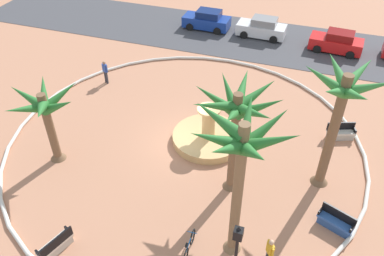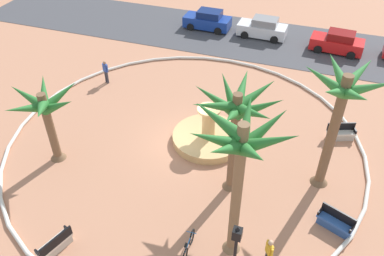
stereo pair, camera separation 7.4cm
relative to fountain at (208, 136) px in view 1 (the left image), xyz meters
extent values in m
plane|color=tan|center=(-1.21, -0.54, -0.32)|extent=(80.00, 80.00, 0.00)
torus|color=silver|center=(-1.21, -0.54, -0.22)|extent=(20.04, 20.04, 0.20)
cube|color=#424247|center=(-1.21, 13.88, -0.31)|extent=(48.00, 8.00, 0.03)
cylinder|color=tan|center=(0.00, 0.00, -0.10)|extent=(4.08, 4.08, 0.45)
cylinder|color=#236093|center=(0.00, 0.00, -0.13)|extent=(3.59, 3.59, 0.34)
cylinder|color=tan|center=(0.00, 0.00, 0.98)|extent=(0.73, 0.73, 1.71)
cylinder|color=#E0B370|center=(0.00, 0.00, 1.90)|extent=(1.31, 1.31, 0.12)
cylinder|color=brown|center=(-7.29, -4.06, 1.76)|extent=(0.44, 0.44, 4.16)
cone|color=brown|center=(-7.29, -4.06, -0.07)|extent=(0.84, 0.84, 0.50)
cone|color=#28702D|center=(-6.42, -4.08, 3.37)|extent=(2.03, 0.61, 1.43)
cone|color=#28702D|center=(-6.79, -3.30, 3.42)|extent=(1.60, 2.01, 1.34)
cone|color=#28702D|center=(-7.78, -3.30, 3.42)|extent=(1.57, 2.02, 1.35)
cone|color=#28702D|center=(-8.21, -4.00, 3.46)|extent=(2.09, 0.70, 1.27)
cone|color=#28702D|center=(-7.66, -4.90, 3.46)|extent=(1.33, 2.11, 1.28)
cone|color=#28702D|center=(-6.78, -4.86, 3.56)|extent=(1.58, 2.05, 1.09)
cylinder|color=brown|center=(6.31, -1.27, 2.82)|extent=(0.47, 0.47, 6.29)
cone|color=brown|center=(6.31, -1.27, -0.07)|extent=(0.89, 0.89, 0.50)
cone|color=#337F38|center=(7.22, -1.24, 5.55)|extent=(2.07, 0.63, 1.35)
cone|color=#337F38|center=(6.76, -0.41, 5.71)|extent=(1.47, 2.10, 1.05)
cone|color=#337F38|center=(5.88, -0.42, 5.66)|extent=(1.44, 2.10, 1.15)
cone|color=#337F38|center=(5.41, -1.16, 5.54)|extent=(2.10, 0.80, 1.37)
cone|color=#337F38|center=(5.89, -2.07, 5.54)|extent=(1.45, 2.08, 1.36)
cone|color=#337F38|center=(6.68, -2.10, 5.55)|extent=(1.34, 2.10, 1.36)
cylinder|color=brown|center=(2.12, -3.03, 2.46)|extent=(0.43, 0.43, 5.56)
cone|color=brown|center=(2.12, -3.03, -0.07)|extent=(0.82, 0.82, 0.50)
cone|color=#28702D|center=(3.05, -2.93, 4.71)|extent=(2.20, 0.79, 1.54)
cone|color=#28702D|center=(2.75, -2.24, 4.88)|extent=(1.82, 2.08, 1.24)
cone|color=#28702D|center=(2.08, -1.99, 4.96)|extent=(0.64, 2.24, 1.09)
cone|color=#28702D|center=(1.56, -2.29, 4.69)|extent=(1.73, 2.05, 1.58)
cone|color=#28702D|center=(1.16, -3.01, 4.73)|extent=(2.18, 0.61, 1.50)
cone|color=#28702D|center=(1.34, -3.70, 4.90)|extent=(2.05, 1.87, 1.20)
cone|color=#28702D|center=(2.13, -4.01, 4.78)|extent=(0.60, 2.20, 1.42)
cone|color=#28702D|center=(2.91, -3.66, 4.87)|extent=(2.09, 1.81, 1.25)
cylinder|color=brown|center=(3.08, -6.53, 3.07)|extent=(0.41, 0.41, 6.78)
cone|color=brown|center=(3.08, -6.53, -0.07)|extent=(0.78, 0.78, 0.50)
cone|color=#28702D|center=(3.99, -6.53, 5.96)|extent=(2.07, 0.56, 1.49)
cone|color=#28702D|center=(3.69, -5.88, 5.94)|extent=(1.82, 1.89, 1.52)
cone|color=#28702D|center=(3.01, -5.63, 5.96)|extent=(0.72, 2.11, 1.50)
cone|color=#28702D|center=(2.15, -6.20, 6.17)|extent=(2.20, 1.23, 1.12)
cone|color=#28702D|center=(2.32, -7.04, 6.00)|extent=(2.05, 1.63, 1.43)
cone|color=#28702D|center=(2.76, -7.37, 5.96)|extent=(1.26, 2.14, 1.49)
cone|color=#28702D|center=(3.56, -7.29, 5.95)|extent=(1.58, 2.05, 1.51)
cube|color=beige|center=(-4.00, -9.10, 0.13)|extent=(0.97, 1.68, 0.12)
cube|color=black|center=(-3.80, -9.16, 0.43)|extent=(0.57, 1.55, 0.50)
cube|color=#B6ADA0|center=(-4.00, -9.10, -0.13)|extent=(0.89, 1.54, 0.39)
cube|color=black|center=(-4.24, -9.81, 0.27)|extent=(0.45, 0.22, 0.24)
cube|color=black|center=(-3.77, -8.38, 0.27)|extent=(0.45, 0.22, 0.24)
cube|color=beige|center=(7.14, 2.67, 0.13)|extent=(1.67, 1.04, 0.12)
cube|color=black|center=(7.07, 2.86, 0.43)|extent=(1.52, 0.65, 0.50)
cube|color=#B6ADA0|center=(7.14, 2.67, -0.13)|extent=(1.54, 0.96, 0.39)
cube|color=black|center=(7.84, 2.93, 0.27)|extent=(0.24, 0.45, 0.24)
cube|color=black|center=(6.44, 2.40, 0.27)|extent=(0.24, 0.45, 0.24)
cube|color=#335BA8|center=(7.18, -4.01, 0.13)|extent=(1.67, 1.07, 0.12)
cube|color=black|center=(7.26, -3.82, 0.43)|extent=(1.51, 0.69, 0.50)
cube|color=#2B4E8F|center=(7.18, -4.01, -0.13)|extent=(1.54, 0.99, 0.39)
cube|color=black|center=(7.88, -4.30, 0.27)|extent=(0.25, 0.45, 0.24)
cube|color=black|center=(6.49, -3.73, 0.27)|extent=(0.25, 0.45, 0.24)
cube|color=black|center=(3.56, -8.38, 3.22)|extent=(0.32, 0.32, 0.44)
sphere|color=#F2EDCC|center=(3.56, -8.38, 3.22)|extent=(0.22, 0.22, 0.22)
cone|color=black|center=(3.56, -8.38, 3.50)|extent=(0.20, 0.20, 0.18)
torus|color=black|center=(1.38, -6.80, 0.04)|extent=(0.09, 0.72, 0.72)
torus|color=black|center=(1.42, -7.80, 0.04)|extent=(0.09, 0.72, 0.72)
cylinder|color=#1E66B2|center=(1.40, -7.30, 0.27)|extent=(0.09, 0.95, 0.05)
cylinder|color=#1E66B2|center=(1.41, -7.65, 0.42)|extent=(0.04, 0.04, 0.30)
cube|color=black|center=(1.41, -7.65, 0.59)|extent=(0.11, 0.20, 0.06)
cylinder|color=#1E66B2|center=(1.38, -6.85, 0.41)|extent=(0.44, 0.05, 0.03)
cube|color=yellow|center=(4.68, -6.84, 0.78)|extent=(0.36, 0.39, 0.56)
sphere|color=tan|center=(4.68, -6.84, 1.18)|extent=(0.22, 0.22, 0.22)
cylinder|color=yellow|center=(4.81, -7.02, 0.78)|extent=(0.09, 0.09, 0.53)
cylinder|color=yellow|center=(4.56, -6.66, 0.78)|extent=(0.09, 0.09, 0.53)
cylinder|color=#33333D|center=(-8.63, 3.76, 0.13)|extent=(0.14, 0.14, 0.90)
cylinder|color=#33333D|center=(-8.47, 3.69, 0.13)|extent=(0.14, 0.14, 0.90)
cube|color=#2D4CA5|center=(-8.55, 3.72, 0.86)|extent=(0.39, 0.32, 0.56)
sphere|color=#9E7051|center=(-8.55, 3.72, 1.26)|extent=(0.22, 0.22, 0.22)
cylinder|color=#2D4CA5|center=(-8.75, 3.81, 0.86)|extent=(0.09, 0.09, 0.53)
cylinder|color=#2D4CA5|center=(-8.35, 3.64, 0.86)|extent=(0.09, 0.09, 0.53)
cube|color=navy|center=(-4.62, 14.54, 0.31)|extent=(4.03, 1.76, 0.90)
cube|color=navy|center=(-4.42, 14.54, 1.04)|extent=(2.02, 1.47, 0.60)
cube|color=#333D47|center=(-5.32, 14.55, 0.96)|extent=(0.31, 1.36, 0.51)
cylinder|color=black|center=(-5.88, 13.71, 0.00)|extent=(0.64, 0.23, 0.64)
cylinder|color=black|center=(-5.85, 15.41, 0.00)|extent=(0.64, 0.23, 0.64)
cylinder|color=black|center=(-3.40, 13.68, 0.00)|extent=(0.64, 0.23, 0.64)
cylinder|color=black|center=(-3.37, 15.37, 0.00)|extent=(0.64, 0.23, 0.64)
cube|color=silver|center=(0.19, 14.50, 0.31)|extent=(4.05, 1.82, 0.90)
cube|color=gray|center=(0.39, 14.50, 1.04)|extent=(2.04, 1.50, 0.60)
cube|color=#333D47|center=(-0.51, 14.52, 0.96)|extent=(0.33, 1.37, 0.51)
cylinder|color=black|center=(-1.08, 13.69, 0.00)|extent=(0.65, 0.24, 0.64)
cylinder|color=black|center=(-1.03, 15.39, 0.00)|extent=(0.65, 0.24, 0.64)
cylinder|color=black|center=(1.40, 13.62, 0.00)|extent=(0.65, 0.24, 0.64)
cylinder|color=black|center=(1.45, 15.32, 0.00)|extent=(0.65, 0.24, 0.64)
cube|color=red|center=(6.24, 13.80, 0.31)|extent=(4.11, 1.99, 0.90)
cube|color=maroon|center=(6.43, 13.79, 1.04)|extent=(2.10, 1.59, 0.60)
cube|color=#333D47|center=(5.54, 13.85, 0.96)|extent=(0.39, 1.38, 0.51)
cylinder|color=black|center=(4.94, 13.04, 0.00)|extent=(0.65, 0.27, 0.64)
cylinder|color=black|center=(5.06, 14.74, 0.00)|extent=(0.65, 0.27, 0.64)
cylinder|color=black|center=(7.41, 12.86, 0.00)|extent=(0.65, 0.27, 0.64)
cylinder|color=black|center=(7.53, 14.56, 0.00)|extent=(0.65, 0.27, 0.64)
camera|label=1|loc=(4.75, -16.72, 14.36)|focal=36.95mm
camera|label=2|loc=(4.82, -16.70, 14.36)|focal=36.95mm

